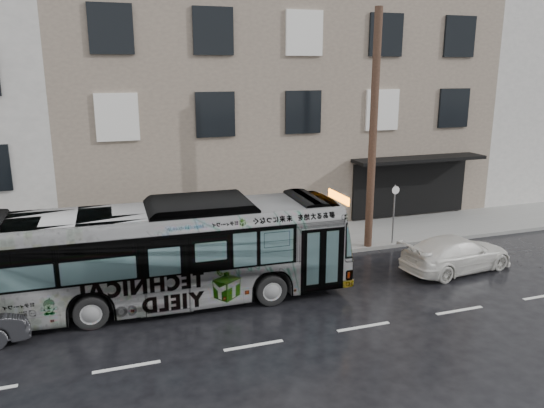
{
  "coord_description": "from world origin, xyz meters",
  "views": [
    {
      "loc": [
        -3.54,
        -14.42,
        6.98
      ],
      "look_at": [
        2.2,
        2.5,
        2.41
      ],
      "focal_mm": 35.0,
      "sensor_mm": 36.0,
      "label": 1
    }
  ],
  "objects": [
    {
      "name": "bus",
      "position": [
        -1.74,
        0.93,
        1.58
      ],
      "size": [
        11.41,
        2.97,
        3.16
      ],
      "primitive_type": "imported",
      "rotation": [
        0.0,
        0.0,
        1.54
      ],
      "color": "#B2B2B2",
      "rests_on": "ground"
    },
    {
      "name": "utility_pole_front",
      "position": [
        6.5,
        3.3,
        4.65
      ],
      "size": [
        0.3,
        0.3,
        9.0
      ],
      "primitive_type": "cylinder",
      "color": "#4D3326",
      "rests_on": "sidewalk"
    },
    {
      "name": "sign_post",
      "position": [
        7.6,
        3.3,
        1.35
      ],
      "size": [
        0.06,
        0.06,
        2.4
      ],
      "primitive_type": "cylinder",
      "color": "slate",
      "rests_on": "sidewalk"
    },
    {
      "name": "building_taupe",
      "position": [
        5.0,
        12.7,
        5.5
      ],
      "size": [
        20.0,
        12.0,
        11.0
      ],
      "primitive_type": "cube",
      "color": "gray",
      "rests_on": "ground"
    },
    {
      "name": "white_sedan",
      "position": [
        8.38,
        0.3,
        0.62
      ],
      "size": [
        4.48,
        2.3,
        1.24
      ],
      "primitive_type": "imported",
      "rotation": [
        0.0,
        0.0,
        1.7
      ],
      "color": "silver",
      "rests_on": "ground"
    },
    {
      "name": "sidewalk",
      "position": [
        0.0,
        4.9,
        0.07
      ],
      "size": [
        90.0,
        3.6,
        0.15
      ],
      "primitive_type": "cube",
      "color": "gray",
      "rests_on": "ground"
    },
    {
      "name": "ground",
      "position": [
        0.0,
        0.0,
        0.0
      ],
      "size": [
        120.0,
        120.0,
        0.0
      ],
      "primitive_type": "plane",
      "color": "black",
      "rests_on": "ground"
    }
  ]
}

